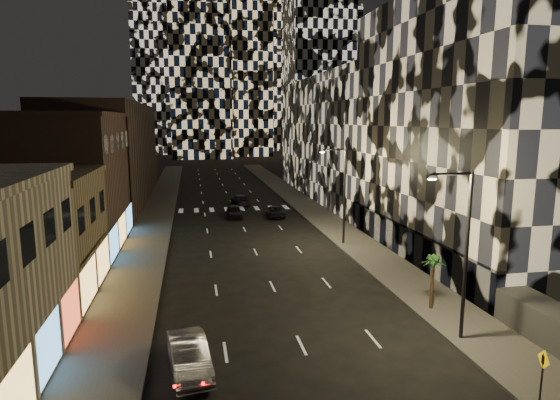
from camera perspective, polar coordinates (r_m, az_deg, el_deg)
name	(u,v)px	position (r m, az deg, el deg)	size (l,w,h in m)	color
sidewalk_left	(157,211)	(62.67, -14.73, -1.31)	(4.00, 120.00, 0.15)	#47443F
sidewalk_right	(307,206)	(64.37, 3.32, -0.72)	(4.00, 120.00, 0.15)	#47443F
curb_left	(174,210)	(62.55, -12.81, -1.25)	(0.20, 120.00, 0.15)	#4C4C47
curb_right	(292,206)	(63.90, 1.49, -0.78)	(0.20, 120.00, 0.15)	#4C4C47
retail_tan	(14,240)	(35.28, -29.69, -4.23)	(10.00, 10.00, 8.00)	#796748
retail_brown	(62,184)	(46.74, -25.01, 1.77)	(10.00, 15.00, 12.00)	#483229
retail_filler_left	(110,153)	(72.50, -19.98, 5.41)	(10.00, 40.00, 14.00)	#483229
midrise_right	(496,129)	(43.98, 24.81, 7.89)	(16.00, 25.00, 22.00)	#232326
midrise_base	(406,242)	(41.31, 15.09, -4.95)	(0.60, 25.00, 3.00)	#383838
midrise_filler_right	(360,138)	(73.01, 9.74, 7.45)	(16.00, 40.00, 18.00)	#232326
tower_center_low	(198,0)	(155.61, -9.95, 22.88)	(18.00, 18.00, 95.00)	black
streetlight_near	(463,244)	(26.22, 21.39, -5.04)	(2.55, 0.25, 9.00)	black
streetlight_far	(342,189)	(44.09, 7.58, 1.33)	(2.55, 0.25, 9.00)	black
car_silver_parked	(189,356)	(23.54, -11.03, -18.15)	(1.68, 4.81, 1.58)	#98989D
car_dark_midlane	(234,212)	(57.00, -5.58, -1.41)	(1.79, 4.45, 1.52)	black
car_dark_oncoming	(240,200)	(65.40, -4.91, 0.02)	(2.06, 5.06, 1.47)	black
car_dark_rightlane	(275,212)	(57.10, -0.56, -1.47)	(2.11, 4.58, 1.27)	black
ped_sign	(543,369)	(22.79, 29.38, -17.48)	(0.21, 0.80, 2.43)	black
palm_tree	(433,265)	(30.47, 18.17, -7.49)	(1.74, 1.73, 3.41)	#47331E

